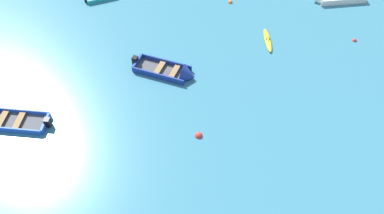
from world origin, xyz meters
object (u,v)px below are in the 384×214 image
at_px(rowboat_deep_blue_midfield_left, 177,73).
at_px(mooring_buoy_trailing, 354,41).
at_px(kayak_yellow_outer_right, 268,40).
at_px(mooring_buoy_midfield, 199,136).
at_px(mooring_buoy_far_field, 230,3).

distance_m(rowboat_deep_blue_midfield_left, mooring_buoy_trailing, 14.21).
xyz_separation_m(kayak_yellow_outer_right, rowboat_deep_blue_midfield_left, (-6.11, -4.96, 0.09)).
height_order(mooring_buoy_midfield, mooring_buoy_trailing, mooring_buoy_midfield).
relative_size(mooring_buoy_midfield, mooring_buoy_trailing, 1.39).
bearing_deg(mooring_buoy_midfield, mooring_buoy_far_field, 89.17).
xyz_separation_m(rowboat_deep_blue_midfield_left, mooring_buoy_far_field, (2.66, 9.68, -0.22)).
distance_m(mooring_buoy_far_field, mooring_buoy_trailing, 10.64).
bearing_deg(kayak_yellow_outer_right, mooring_buoy_far_field, 126.15).
relative_size(rowboat_deep_blue_midfield_left, mooring_buoy_midfield, 10.19).
bearing_deg(kayak_yellow_outer_right, mooring_buoy_trailing, 11.28).
xyz_separation_m(kayak_yellow_outer_right, mooring_buoy_far_field, (-3.45, 4.72, -0.13)).
height_order(kayak_yellow_outer_right, mooring_buoy_midfield, kayak_yellow_outer_right).
xyz_separation_m(rowboat_deep_blue_midfield_left, mooring_buoy_midfield, (2.45, -5.09, -0.22)).
bearing_deg(mooring_buoy_far_field, kayak_yellow_outer_right, -53.85).
distance_m(kayak_yellow_outer_right, mooring_buoy_midfield, 10.70).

